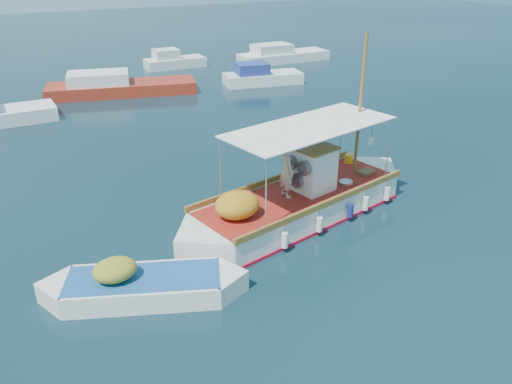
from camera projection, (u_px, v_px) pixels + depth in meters
name	position (u px, v px, depth m)	size (l,w,h in m)	color
ground	(287.00, 216.00, 18.82)	(160.00, 160.00, 0.00)	black
fishing_caique	(299.00, 203.00, 18.55)	(10.65, 4.54, 6.64)	white
dinghy	(142.00, 288.00, 14.31)	(5.62, 3.18, 1.47)	white
bg_boat_n	(117.00, 87.00, 34.80)	(10.48, 5.05, 1.80)	maroon
bg_boat_ne	(261.00, 77.00, 37.55)	(6.12, 3.25, 1.80)	silver
bg_boat_e	(281.00, 56.00, 45.33)	(8.41, 2.70, 1.80)	silver
bg_boat_far_n	(173.00, 62.00, 42.88)	(5.09, 2.01, 1.80)	silver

